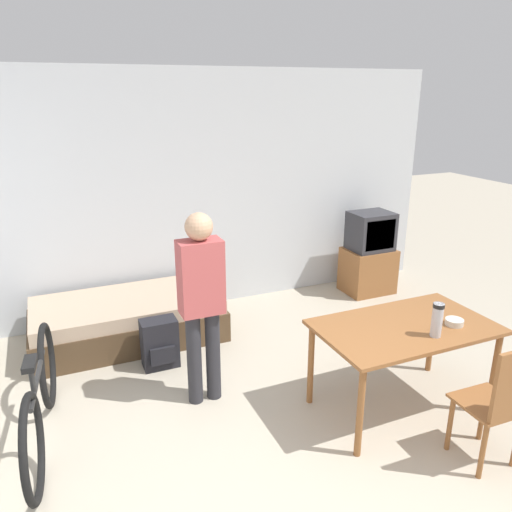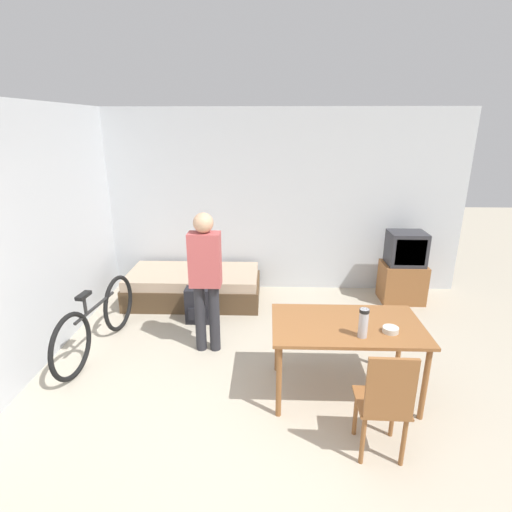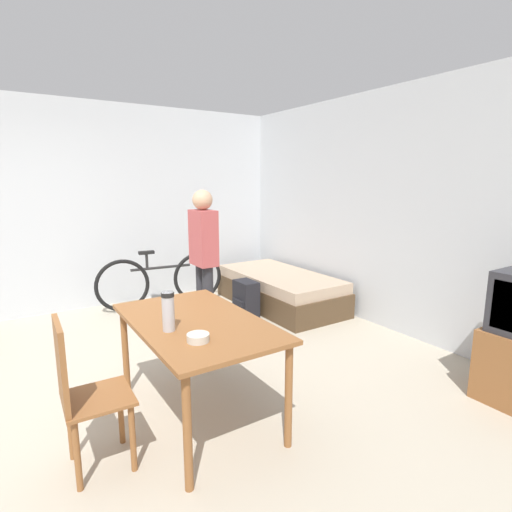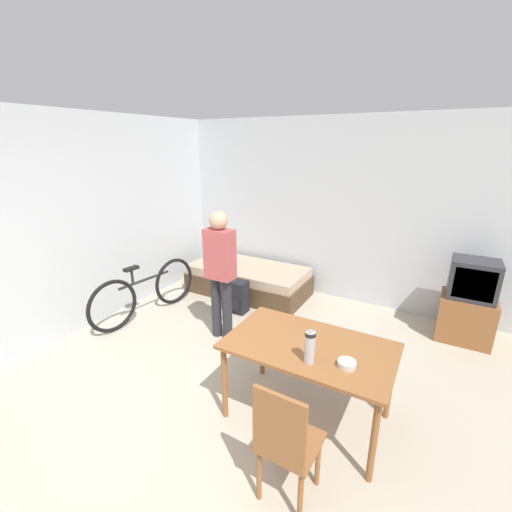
{
  "view_description": "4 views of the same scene",
  "coord_description": "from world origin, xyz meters",
  "views": [
    {
      "loc": [
        -1.71,
        -1.84,
        2.47
      ],
      "look_at": [
        -0.05,
        2.0,
        1.06
      ],
      "focal_mm": 35.0,
      "sensor_mm": 36.0,
      "label": 1
    },
    {
      "loc": [
        -0.0,
        -2.39,
        2.48
      ],
      "look_at": [
        -0.14,
        1.96,
        1.02
      ],
      "focal_mm": 28.0,
      "sensor_mm": 36.0,
      "label": 2
    },
    {
      "loc": [
        3.19,
        -0.2,
        1.71
      ],
      "look_at": [
        -0.15,
        1.96,
        0.94
      ],
      "focal_mm": 28.0,
      "sensor_mm": 36.0,
      "label": 3
    },
    {
      "loc": [
        1.55,
        -1.46,
        2.32
      ],
      "look_at": [
        -0.31,
        1.84,
        1.06
      ],
      "focal_mm": 24.0,
      "sensor_mm": 36.0,
      "label": 4
    }
  ],
  "objects": [
    {
      "name": "dining_table",
      "position": [
        0.73,
        0.89,
        0.66
      ],
      "size": [
        1.37,
        0.81,
        0.74
      ],
      "color": "brown",
      "rests_on": "ground_plane"
    },
    {
      "name": "mate_bowl",
      "position": [
        1.08,
        0.75,
        0.76
      ],
      "size": [
        0.14,
        0.14,
        0.05
      ],
      "color": "beige",
      "rests_on": "dining_table"
    },
    {
      "name": "bicycle",
      "position": [
        -1.91,
        1.57,
        0.36
      ],
      "size": [
        0.24,
        1.71,
        0.78
      ],
      "color": "black",
      "rests_on": "ground_plane"
    },
    {
      "name": "backpack",
      "position": [
        -0.89,
        2.29,
        0.23
      ],
      "size": [
        0.33,
        0.24,
        0.47
      ],
      "color": "black",
      "rests_on": "ground_plane"
    },
    {
      "name": "daybed",
      "position": [
        -1.07,
        2.94,
        0.22
      ],
      "size": [
        1.89,
        0.93,
        0.45
      ],
      "color": "#4C3823",
      "rests_on": "ground_plane"
    },
    {
      "name": "wooden_chair",
      "position": [
        0.88,
        0.1,
        0.52
      ],
      "size": [
        0.39,
        0.39,
        0.94
      ],
      "color": "brown",
      "rests_on": "ground_plane"
    },
    {
      "name": "ground_plane",
      "position": [
        0.0,
        0.0,
        0.0
      ],
      "size": [
        20.0,
        20.0,
        0.0
      ],
      "primitive_type": "plane",
      "color": "#B2A893"
    },
    {
      "name": "person_standing",
      "position": [
        -0.68,
        1.62,
        0.93
      ],
      "size": [
        0.34,
        0.21,
        1.6
      ],
      "color": "#28282D",
      "rests_on": "ground_plane"
    },
    {
      "name": "thermos_flask",
      "position": [
        0.81,
        0.66,
        0.88
      ],
      "size": [
        0.08,
        0.08,
        0.26
      ],
      "color": "#B7B7BC",
      "rests_on": "dining_table"
    },
    {
      "name": "wall_back",
      "position": [
        0.0,
        3.51,
        1.35
      ],
      "size": [
        5.77,
        0.06,
        2.7
      ],
      "color": "silver",
      "rests_on": "ground_plane"
    },
    {
      "name": "wall_left",
      "position": [
        -2.42,
        1.74,
        1.35
      ],
      "size": [
        0.06,
        4.48,
        2.7
      ],
      "color": "silver",
      "rests_on": "ground_plane"
    }
  ]
}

